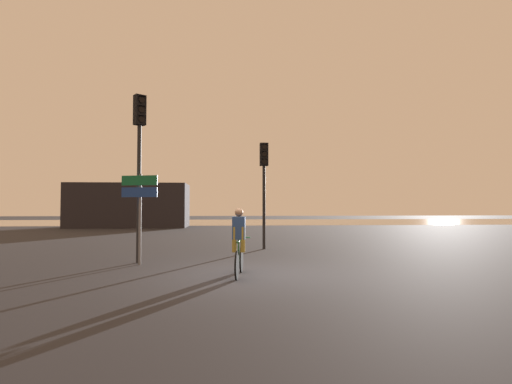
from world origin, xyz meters
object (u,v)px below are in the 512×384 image
object	(u,v)px
traffic_light_near_left	(139,147)
direction_sign_post	(140,202)
traffic_light_center	(264,175)
cyclist	(239,242)
distant_building	(130,205)

from	to	relation	value
traffic_light_near_left	direction_sign_post	world-z (taller)	traffic_light_near_left
traffic_light_center	traffic_light_near_left	xyz separation A→B (m)	(-4.06, -3.51, 0.53)
traffic_light_near_left	cyclist	size ratio (longest dim) A/B	2.94
distant_building	traffic_light_center	xyz separation A→B (m)	(9.19, -17.04, 1.17)
traffic_light_center	traffic_light_near_left	distance (m)	5.40
distant_building	traffic_light_near_left	distance (m)	21.25
traffic_light_center	direction_sign_post	xyz separation A→B (m)	(-3.95, -3.92, -1.11)
distant_building	direction_sign_post	world-z (taller)	distant_building
traffic_light_near_left	distant_building	bearing A→B (deg)	-112.80
traffic_light_center	cyclist	size ratio (longest dim) A/B	2.45
distant_building	cyclist	world-z (taller)	distant_building
traffic_light_near_left	direction_sign_post	bearing A→B (deg)	68.77
direction_sign_post	cyclist	size ratio (longest dim) A/B	1.53
traffic_light_near_left	traffic_light_center	bearing A→B (deg)	-175.96
traffic_light_center	direction_sign_post	size ratio (longest dim) A/B	1.60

